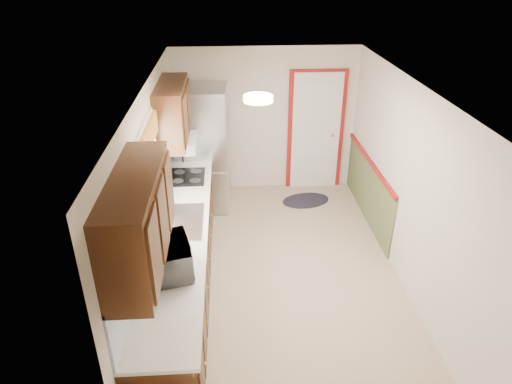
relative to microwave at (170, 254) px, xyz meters
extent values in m
cube|color=tan|center=(1.20, 1.10, -1.13)|extent=(3.20, 5.20, 0.12)
cube|color=white|center=(1.20, 1.10, 1.27)|extent=(3.20, 5.20, 0.12)
cube|color=silver|center=(1.20, 3.60, 0.07)|extent=(3.20, 0.10, 2.40)
cube|color=silver|center=(1.20, -1.40, 0.07)|extent=(3.20, 0.10, 2.40)
cube|color=silver|center=(-0.30, 1.10, 0.07)|extent=(0.10, 5.20, 2.40)
cube|color=silver|center=(2.70, 1.10, 0.07)|extent=(0.10, 5.20, 2.40)
cube|color=#381D0C|center=(0.00, 0.80, -0.68)|extent=(0.60, 4.00, 0.90)
cube|color=white|center=(0.01, 0.80, -0.21)|extent=(0.63, 4.00, 0.04)
cube|color=#618BEC|center=(-0.29, 0.80, 0.08)|extent=(0.02, 4.00, 0.55)
cube|color=#381D0C|center=(-0.12, -0.50, 0.69)|extent=(0.35, 1.40, 0.75)
cube|color=#381D0C|center=(-0.12, 2.20, 0.69)|extent=(0.35, 1.20, 0.75)
cube|color=white|center=(-0.29, 0.90, 0.49)|extent=(0.02, 1.00, 0.90)
cube|color=#D25927|center=(-0.24, 0.90, 0.84)|extent=(0.05, 1.12, 0.24)
cube|color=#B7B7BC|center=(0.01, 0.90, -0.19)|extent=(0.52, 0.82, 0.02)
cube|color=white|center=(-0.07, 2.25, 0.24)|extent=(0.45, 0.60, 0.15)
cube|color=maroon|center=(2.05, 3.57, -0.13)|extent=(0.94, 0.05, 2.08)
cube|color=white|center=(2.05, 3.54, -0.13)|extent=(0.80, 0.04, 2.00)
cube|color=#4E5932|center=(2.69, 2.45, -0.68)|extent=(0.02, 2.30, 0.90)
cube|color=maroon|center=(2.67, 2.45, -0.21)|extent=(0.04, 2.30, 0.06)
cylinder|color=#FFD88C|center=(0.90, 0.90, 1.23)|extent=(0.30, 0.30, 0.06)
imported|color=white|center=(0.00, 0.00, 0.00)|extent=(0.44, 0.62, 0.38)
cube|color=#B7B7BC|center=(0.18, 3.01, -0.16)|extent=(0.85, 0.80, 1.93)
cylinder|color=black|center=(-0.09, 2.59, -0.26)|extent=(0.02, 0.02, 1.35)
ellipsoid|color=black|center=(1.84, 3.00, -1.12)|extent=(0.89, 0.69, 0.01)
cube|color=black|center=(0.01, 2.07, -0.18)|extent=(0.47, 0.57, 0.02)
camera|label=1|loc=(0.59, -3.59, 2.53)|focal=32.00mm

